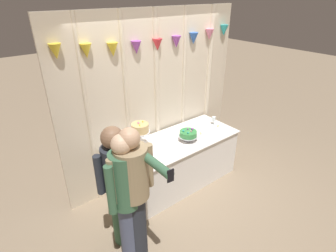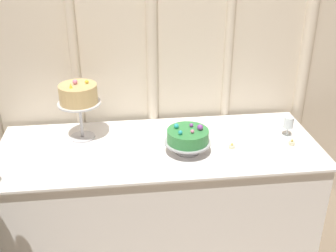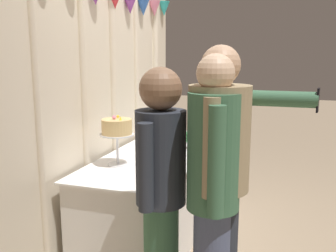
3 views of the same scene
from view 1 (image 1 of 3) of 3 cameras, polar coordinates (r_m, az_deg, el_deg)
name	(u,v)px [view 1 (image 1 of 3)]	position (r m, az deg, el deg)	size (l,w,h in m)	color
ground_plane	(179,186)	(4.43, 2.27, -12.59)	(24.00, 24.00, 0.00)	gray
draped_curtain	(158,95)	(4.13, -2.08, 6.56)	(3.10, 0.15, 2.63)	beige
cake_table	(175,163)	(4.25, 1.48, -7.83)	(2.07, 0.82, 0.79)	white
cake_display_nearleft	(140,129)	(3.76, -5.97, -0.64)	(0.28, 0.28, 0.41)	silver
cake_display_nearright	(188,134)	(4.02, 4.33, -1.73)	(0.29, 0.29, 0.19)	#B2B2B7
wine_glass	(214,119)	(4.56, 9.75, 1.47)	(0.06, 0.06, 0.14)	silver
tealight_far_left	(201,133)	(4.25, 7.02, -1.59)	(0.04, 0.04, 0.03)	beige
tealight_near_left	(218,126)	(4.51, 10.66, -0.07)	(0.04, 0.04, 0.04)	beige
guest_man_dark_suit	(117,182)	(3.10, -10.85, -11.76)	(0.45, 0.31, 1.60)	#3D6B4C
guest_girl_blue_dress	(127,198)	(2.83, -8.82, -14.94)	(0.44, 0.68, 1.68)	#4C5675
guest_man_pink_jacket	(133,195)	(2.86, -7.41, -14.40)	(0.50, 0.34, 1.72)	#282D38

